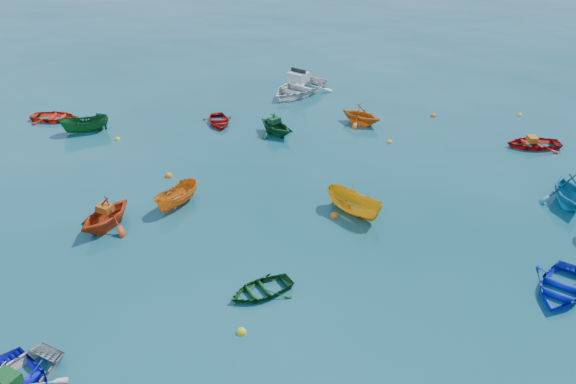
# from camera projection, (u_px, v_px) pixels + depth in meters

# --- Properties ---
(ground) EXTENTS (160.00, 160.00, 0.00)m
(ground) POSITION_uv_depth(u_px,v_px,m) (266.00, 264.00, 21.51)
(ground) COLOR #0A414A
(ground) RESTS_ON ground
(dinghy_blue_se) EXTENTS (3.29, 3.70, 0.63)m
(dinghy_blue_se) POSITION_uv_depth(u_px,v_px,m) (560.00, 291.00, 20.10)
(dinghy_blue_se) COLOR #1026CA
(dinghy_blue_se) RESTS_ON ground
(dinghy_orange_w) EXTENTS (3.09, 3.35, 1.47)m
(dinghy_orange_w) POSITION_uv_depth(u_px,v_px,m) (107.00, 227.00, 23.80)
(dinghy_orange_w) COLOR red
(dinghy_orange_w) RESTS_ON ground
(sampan_yellow_mid) EXTENTS (3.05, 2.66, 1.15)m
(sampan_yellow_mid) POSITION_uv_depth(u_px,v_px,m) (354.00, 214.00, 24.72)
(sampan_yellow_mid) COLOR #EBA514
(sampan_yellow_mid) RESTS_ON ground
(dinghy_green_e) EXTENTS (2.92, 2.83, 0.49)m
(dinghy_green_e) POSITION_uv_depth(u_px,v_px,m) (261.00, 293.00, 20.04)
(dinghy_green_e) COLOR #104518
(dinghy_green_e) RESTS_ON ground
(dinghy_cyan_se) EXTENTS (2.48, 2.87, 1.50)m
(dinghy_cyan_se) POSITION_uv_depth(u_px,v_px,m) (566.00, 203.00, 25.51)
(dinghy_cyan_se) COLOR teal
(dinghy_cyan_se) RESTS_ON ground
(dinghy_red_nw) EXTENTS (2.98, 2.20, 0.60)m
(dinghy_red_nw) POSITION_uv_depth(u_px,v_px,m) (55.00, 120.00, 34.21)
(dinghy_red_nw) COLOR red
(dinghy_red_nw) RESTS_ON ground
(sampan_orange_n) EXTENTS (1.88, 2.77, 1.00)m
(sampan_orange_n) POSITION_uv_depth(u_px,v_px,m) (178.00, 205.00, 25.37)
(sampan_orange_n) COLOR orange
(sampan_orange_n) RESTS_ON ground
(dinghy_green_n) EXTENTS (3.32, 3.27, 1.32)m
(dinghy_green_n) POSITION_uv_depth(u_px,v_px,m) (275.00, 134.00, 32.32)
(dinghy_green_n) COLOR #124E24
(dinghy_green_n) RESTS_ON ground
(dinghy_red_ne) EXTENTS (3.24, 2.57, 0.61)m
(dinghy_red_ne) POSITION_uv_depth(u_px,v_px,m) (532.00, 147.00, 30.84)
(dinghy_red_ne) COLOR #AA130E
(dinghy_red_ne) RESTS_ON ground
(dinghy_red_far) EXTENTS (2.69, 3.05, 0.52)m
(dinghy_red_far) POSITION_uv_depth(u_px,v_px,m) (219.00, 124.00, 33.68)
(dinghy_red_far) COLOR #9C0F0D
(dinghy_red_far) RESTS_ON ground
(dinghy_orange_far) EXTENTS (3.26, 3.11, 1.34)m
(dinghy_orange_far) POSITION_uv_depth(u_px,v_px,m) (360.00, 124.00, 33.69)
(dinghy_orange_far) COLOR orange
(dinghy_orange_far) RESTS_ON ground
(sampan_green_far) EXTENTS (2.90, 2.24, 1.06)m
(sampan_green_far) POSITION_uv_depth(u_px,v_px,m) (86.00, 132.00, 32.61)
(sampan_green_far) COLOR #145722
(sampan_green_far) RESTS_ON ground
(motorboat_white) EXTENTS (5.42, 5.97, 1.62)m
(motorboat_white) POSITION_uv_depth(u_px,v_px,m) (298.00, 93.00, 38.40)
(motorboat_white) COLOR silver
(motorboat_white) RESTS_ON ground
(tarp_green_a) EXTENTS (0.83, 0.72, 0.34)m
(tarp_green_a) POSITION_uv_depth(u_px,v_px,m) (7.00, 379.00, 15.93)
(tarp_green_a) COLOR #134F1F
(tarp_green_a) RESTS_ON dinghy_white_near
(tarp_orange_a) EXTENTS (0.73, 0.63, 0.30)m
(tarp_orange_a) POSITION_uv_depth(u_px,v_px,m) (105.00, 208.00, 23.40)
(tarp_orange_a) COLOR #AF4B12
(tarp_orange_a) RESTS_ON dinghy_orange_w
(tarp_green_b) EXTENTS (0.79, 0.81, 0.31)m
(tarp_green_b) POSITION_uv_depth(u_px,v_px,m) (274.00, 120.00, 31.98)
(tarp_green_b) COLOR #114421
(tarp_green_b) RESTS_ON dinghy_green_n
(tarp_orange_b) EXTENTS (0.57, 0.69, 0.30)m
(tarp_orange_b) POSITION_uv_depth(u_px,v_px,m) (532.00, 139.00, 30.62)
(tarp_orange_b) COLOR #D46015
(tarp_orange_b) RESTS_ON dinghy_red_ne
(buoy_ye_a) EXTENTS (0.34, 0.34, 0.34)m
(buoy_ye_a) POSITION_uv_depth(u_px,v_px,m) (242.00, 332.00, 18.30)
(buoy_ye_a) COLOR yellow
(buoy_ye_a) RESTS_ON ground
(buoy_or_c) EXTENTS (0.39, 0.39, 0.39)m
(buoy_or_c) POSITION_uv_depth(u_px,v_px,m) (169.00, 176.00, 27.79)
(buoy_or_c) COLOR orange
(buoy_or_c) RESTS_ON ground
(buoy_ye_c) EXTENTS (0.32, 0.32, 0.32)m
(buoy_ye_c) POSITION_uv_depth(u_px,v_px,m) (390.00, 143.00, 31.30)
(buoy_ye_c) COLOR gold
(buoy_ye_c) RESTS_ON ground
(buoy_or_d) EXTENTS (0.37, 0.37, 0.37)m
(buoy_or_d) POSITION_uv_depth(u_px,v_px,m) (334.00, 217.00, 24.51)
(buoy_or_d) COLOR #E75F0C
(buoy_or_d) RESTS_ON ground
(buoy_ye_d) EXTENTS (0.31, 0.31, 0.31)m
(buoy_ye_d) POSITION_uv_depth(u_px,v_px,m) (118.00, 140.00, 31.66)
(buoy_ye_d) COLOR yellow
(buoy_ye_d) RESTS_ON ground
(buoy_or_e) EXTENTS (0.36, 0.36, 0.36)m
(buoy_or_e) POSITION_uv_depth(u_px,v_px,m) (433.00, 116.00, 34.71)
(buoy_or_e) COLOR #FA560D
(buoy_or_e) RESTS_ON ground
(buoy_ye_e) EXTENTS (0.31, 0.31, 0.31)m
(buoy_ye_e) POSITION_uv_depth(u_px,v_px,m) (520.00, 116.00, 34.80)
(buoy_ye_e) COLOR yellow
(buoy_ye_e) RESTS_ON ground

